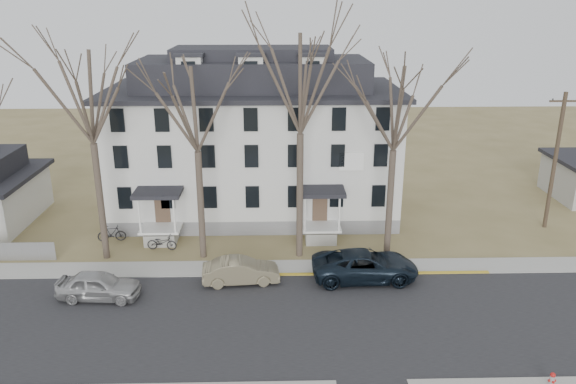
{
  "coord_description": "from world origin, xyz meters",
  "views": [
    {
      "loc": [
        -0.5,
        -22.11,
        15.28
      ],
      "look_at": [
        0.27,
        9.0,
        4.49
      ],
      "focal_mm": 35.0,
      "sensor_mm": 36.0,
      "label": 1
    }
  ],
  "objects_px": {
    "bicycle_right": "(112,234)",
    "car_silver": "(99,286)",
    "boarding_house": "(254,141)",
    "fire_hydrant": "(552,380)",
    "bicycle_left": "(162,243)",
    "tree_far_left": "(88,91)",
    "tree_mid_left": "(195,103)",
    "utility_pole_far": "(555,160)",
    "tree_center": "(301,77)",
    "car_navy": "(365,266)",
    "tree_mid_right": "(396,103)",
    "car_tan": "(241,271)"
  },
  "relations": [
    {
      "from": "utility_pole_far",
      "to": "car_tan",
      "type": "height_order",
      "value": "utility_pole_far"
    },
    {
      "from": "tree_mid_right",
      "to": "fire_hydrant",
      "type": "distance_m",
      "value": 16.45
    },
    {
      "from": "utility_pole_far",
      "to": "bicycle_left",
      "type": "height_order",
      "value": "utility_pole_far"
    },
    {
      "from": "car_tan",
      "to": "tree_mid_left",
      "type": "bearing_deg",
      "value": 30.72
    },
    {
      "from": "utility_pole_far",
      "to": "car_silver",
      "type": "xyz_separation_m",
      "value": [
        -28.44,
        -9.29,
        -4.16
      ]
    },
    {
      "from": "tree_center",
      "to": "fire_hydrant",
      "type": "height_order",
      "value": "tree_center"
    },
    {
      "from": "tree_mid_left",
      "to": "bicycle_right",
      "type": "height_order",
      "value": "tree_mid_left"
    },
    {
      "from": "boarding_house",
      "to": "car_silver",
      "type": "relative_size",
      "value": 4.73
    },
    {
      "from": "tree_mid_left",
      "to": "car_silver",
      "type": "height_order",
      "value": "tree_mid_left"
    },
    {
      "from": "car_silver",
      "to": "bicycle_left",
      "type": "relative_size",
      "value": 2.3
    },
    {
      "from": "boarding_house",
      "to": "bicycle_left",
      "type": "relative_size",
      "value": 10.89
    },
    {
      "from": "tree_mid_left",
      "to": "tree_mid_right",
      "type": "bearing_deg",
      "value": 0.0
    },
    {
      "from": "fire_hydrant",
      "to": "tree_center",
      "type": "bearing_deg",
      "value": 127.38
    },
    {
      "from": "bicycle_left",
      "to": "fire_hydrant",
      "type": "distance_m",
      "value": 23.21
    },
    {
      "from": "tree_far_left",
      "to": "fire_hydrant",
      "type": "distance_m",
      "value": 27.27
    },
    {
      "from": "boarding_house",
      "to": "bicycle_left",
      "type": "bearing_deg",
      "value": -128.63
    },
    {
      "from": "boarding_house",
      "to": "tree_mid_left",
      "type": "height_order",
      "value": "tree_mid_left"
    },
    {
      "from": "tree_center",
      "to": "bicycle_right",
      "type": "bearing_deg",
      "value": 169.04
    },
    {
      "from": "tree_center",
      "to": "car_tan",
      "type": "height_order",
      "value": "tree_center"
    },
    {
      "from": "tree_center",
      "to": "tree_far_left",
      "type": "bearing_deg",
      "value": 180.0
    },
    {
      "from": "tree_center",
      "to": "tree_mid_right",
      "type": "distance_m",
      "value": 5.7
    },
    {
      "from": "utility_pole_far",
      "to": "car_tan",
      "type": "bearing_deg",
      "value": -159.82
    },
    {
      "from": "boarding_house",
      "to": "bicycle_right",
      "type": "height_order",
      "value": "boarding_house"
    },
    {
      "from": "tree_mid_left",
      "to": "car_silver",
      "type": "xyz_separation_m",
      "value": [
        -4.94,
        -5.09,
        -8.85
      ]
    },
    {
      "from": "fire_hydrant",
      "to": "bicycle_right",
      "type": "bearing_deg",
      "value": 145.39
    },
    {
      "from": "tree_center",
      "to": "fire_hydrant",
      "type": "relative_size",
      "value": 19.67
    },
    {
      "from": "boarding_house",
      "to": "car_navy",
      "type": "distance_m",
      "value": 13.92
    },
    {
      "from": "car_navy",
      "to": "car_silver",
      "type": "bearing_deg",
      "value": 95.47
    },
    {
      "from": "car_silver",
      "to": "car_navy",
      "type": "relative_size",
      "value": 0.73
    },
    {
      "from": "boarding_house",
      "to": "tree_mid_right",
      "type": "distance_m",
      "value": 12.51
    },
    {
      "from": "car_tan",
      "to": "tree_far_left",
      "type": "bearing_deg",
      "value": 62.45
    },
    {
      "from": "tree_mid_left",
      "to": "car_navy",
      "type": "bearing_deg",
      "value": -18.61
    },
    {
      "from": "tree_far_left",
      "to": "car_tan",
      "type": "xyz_separation_m",
      "value": [
        8.54,
        -3.5,
        -9.63
      ]
    },
    {
      "from": "tree_center",
      "to": "tree_mid_right",
      "type": "relative_size",
      "value": 1.15
    },
    {
      "from": "boarding_house",
      "to": "bicycle_left",
      "type": "height_order",
      "value": "boarding_house"
    },
    {
      "from": "boarding_house",
      "to": "fire_hydrant",
      "type": "xyz_separation_m",
      "value": [
        12.86,
        -21.06,
        -5.0
      ]
    },
    {
      "from": "car_tan",
      "to": "bicycle_right",
      "type": "xyz_separation_m",
      "value": [
        -8.84,
        5.89,
        -0.16
      ]
    },
    {
      "from": "tree_far_left",
      "to": "car_silver",
      "type": "relative_size",
      "value": 3.12
    },
    {
      "from": "tree_far_left",
      "to": "tree_mid_left",
      "type": "xyz_separation_m",
      "value": [
        6.0,
        0.0,
        -0.74
      ]
    },
    {
      "from": "tree_far_left",
      "to": "bicycle_left",
      "type": "height_order",
      "value": "tree_far_left"
    },
    {
      "from": "bicycle_right",
      "to": "car_silver",
      "type": "bearing_deg",
      "value": -176.68
    },
    {
      "from": "boarding_house",
      "to": "bicycle_right",
      "type": "xyz_separation_m",
      "value": [
        -9.29,
        -5.77,
        -4.83
      ]
    },
    {
      "from": "boarding_house",
      "to": "tree_mid_left",
      "type": "xyz_separation_m",
      "value": [
        -3.0,
        -8.15,
        4.22
      ]
    },
    {
      "from": "tree_mid_left",
      "to": "car_navy",
      "type": "relative_size",
      "value": 2.12
    },
    {
      "from": "car_silver",
      "to": "car_tan",
      "type": "bearing_deg",
      "value": -74.08
    },
    {
      "from": "tree_mid_right",
      "to": "car_silver",
      "type": "xyz_separation_m",
      "value": [
        -16.44,
        -5.09,
        -8.85
      ]
    },
    {
      "from": "boarding_house",
      "to": "fire_hydrant",
      "type": "distance_m",
      "value": 25.18
    },
    {
      "from": "bicycle_left",
      "to": "bicycle_right",
      "type": "height_order",
      "value": "bicycle_right"
    },
    {
      "from": "bicycle_right",
      "to": "fire_hydrant",
      "type": "distance_m",
      "value": 26.92
    },
    {
      "from": "tree_center",
      "to": "bicycle_right",
      "type": "height_order",
      "value": "tree_center"
    }
  ]
}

